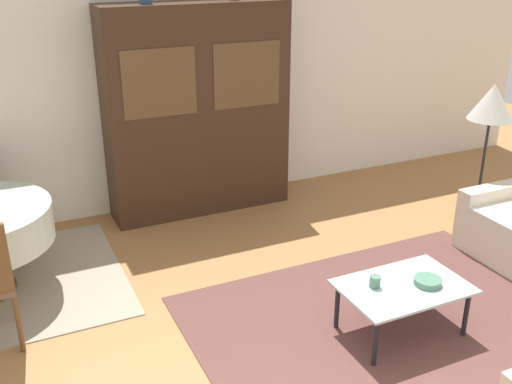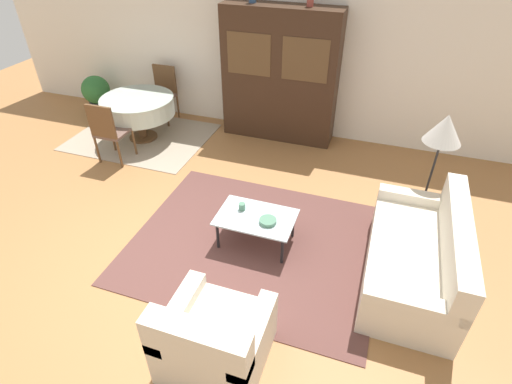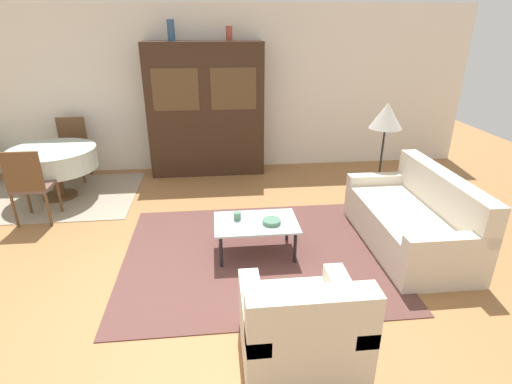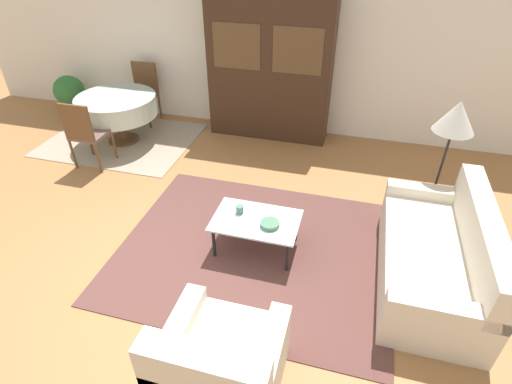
% 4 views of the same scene
% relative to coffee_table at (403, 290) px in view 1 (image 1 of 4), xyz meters
% --- Properties ---
extents(wall_back, '(10.00, 0.06, 2.70)m').
position_rel_coffee_table_xyz_m(wall_back, '(-0.98, 3.04, 0.99)').
color(wall_back, silver).
rests_on(wall_back, ground_plane).
extents(area_rug, '(2.91, 2.40, 0.01)m').
position_rel_coffee_table_xyz_m(area_rug, '(-0.00, -0.03, -0.35)').
color(area_rug, brown).
rests_on(area_rug, ground_plane).
extents(coffee_table, '(0.91, 0.60, 0.39)m').
position_rel_coffee_table_xyz_m(coffee_table, '(0.00, 0.00, 0.00)').
color(coffee_table, black).
rests_on(coffee_table, area_rug).
extents(display_cabinet, '(1.87, 0.48, 2.14)m').
position_rel_coffee_table_xyz_m(display_cabinet, '(-0.54, 2.75, 0.71)').
color(display_cabinet, '#382316').
rests_on(display_cabinet, ground_plane).
extents(floor_lamp, '(0.43, 0.43, 1.43)m').
position_rel_coffee_table_xyz_m(floor_lamp, '(1.87, 1.20, 0.86)').
color(floor_lamp, black).
rests_on(floor_lamp, ground_plane).
extents(cup, '(0.08, 0.08, 0.09)m').
position_rel_coffee_table_xyz_m(cup, '(-0.20, 0.07, 0.08)').
color(cup, '#4C7A60').
rests_on(cup, coffee_table).
extents(bowl, '(0.20, 0.20, 0.05)m').
position_rel_coffee_table_xyz_m(bowl, '(0.16, -0.06, 0.06)').
color(bowl, '#4C7A60').
rests_on(bowl, coffee_table).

